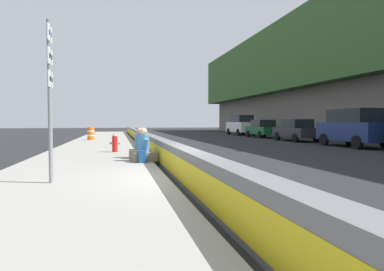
{
  "coord_description": "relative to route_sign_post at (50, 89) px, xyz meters",
  "views": [
    {
      "loc": [
        -7.88,
        1.66,
        1.49
      ],
      "look_at": [
        5.36,
        -1.39,
        0.94
      ],
      "focal_mm": 30.67,
      "sensor_mm": 36.0,
      "label": 1
    }
  ],
  "objects": [
    {
      "name": "ground_plane",
      "position": [
        0.11,
        -3.09,
        -2.23
      ],
      "size": [
        160.0,
        160.0,
        0.0
      ],
      "primitive_type": "plane",
      "color": "#232326",
      "rests_on": "ground"
    },
    {
      "name": "sidewalk_strip",
      "position": [
        0.11,
        -0.44,
        -2.16
      ],
      "size": [
        80.0,
        4.4,
        0.14
      ],
      "primitive_type": "cube",
      "color": "gray",
      "rests_on": "ground_plane"
    },
    {
      "name": "jersey_barrier",
      "position": [
        0.11,
        -3.08,
        -1.81
      ],
      "size": [
        76.0,
        0.45,
        0.85
      ],
      "color": "slate",
      "rests_on": "ground_plane"
    },
    {
      "name": "route_sign_post",
      "position": [
        0.0,
        0.0,
        0.0
      ],
      "size": [
        0.44,
        0.09,
        3.6
      ],
      "color": "gray",
      "rests_on": "sidewalk_strip"
    },
    {
      "name": "fire_hydrant",
      "position": [
        7.45,
        -1.34,
        -1.65
      ],
      "size": [
        0.26,
        0.46,
        0.88
      ],
      "color": "red",
      "rests_on": "sidewalk_strip"
    },
    {
      "name": "seated_person_foreground",
      "position": [
        3.68,
        -2.33,
        -1.73
      ],
      "size": [
        0.88,
        0.97,
        1.16
      ],
      "color": "#706651",
      "rests_on": "sidewalk_strip"
    },
    {
      "name": "seated_person_middle",
      "position": [
        4.73,
        -2.28,
        -1.74
      ],
      "size": [
        0.74,
        0.86,
        1.15
      ],
      "color": "#706651",
      "rests_on": "sidewalk_strip"
    },
    {
      "name": "backpack",
      "position": [
        3.24,
        -2.25,
        -1.9
      ],
      "size": [
        0.32,
        0.28,
        0.4
      ],
      "color": "navy",
      "rests_on": "sidewalk_strip"
    },
    {
      "name": "construction_barrel",
      "position": [
        18.27,
        0.5,
        -1.61
      ],
      "size": [
        0.54,
        0.54,
        0.95
      ],
      "color": "orange",
      "rests_on": "sidewalk_strip"
    },
    {
      "name": "parked_car_third",
      "position": [
        9.17,
        -15.27,
        -1.05
      ],
      "size": [
        4.85,
        2.18,
        2.28
      ],
      "color": "navy",
      "rests_on": "ground_plane"
    },
    {
      "name": "parked_car_fourth",
      "position": [
        15.37,
        -15.14,
        -1.37
      ],
      "size": [
        4.54,
        2.02,
        1.71
      ],
      "color": "#28282D",
      "rests_on": "ground_plane"
    },
    {
      "name": "parked_car_midline",
      "position": [
        21.63,
        -15.21,
        -1.37
      ],
      "size": [
        4.52,
        2.0,
        1.71
      ],
      "color": "#145128",
      "rests_on": "ground_plane"
    },
    {
      "name": "parked_car_far",
      "position": [
        27.81,
        -15.42,
        -1.05
      ],
      "size": [
        4.83,
        2.13,
        2.28
      ],
      "color": "silver",
      "rests_on": "ground_plane"
    }
  ]
}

